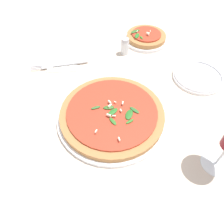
# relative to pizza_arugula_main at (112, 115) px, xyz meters

# --- Properties ---
(ground_plane) EXTENTS (6.00, 6.00, 0.00)m
(ground_plane) POSITION_rel_pizza_arugula_main_xyz_m (-0.03, -0.03, -0.02)
(ground_plane) COLOR beige
(pizza_arugula_main) EXTENTS (0.34, 0.34, 0.05)m
(pizza_arugula_main) POSITION_rel_pizza_arugula_main_xyz_m (0.00, 0.00, 0.00)
(pizza_arugula_main) COLOR white
(pizza_arugula_main) RESTS_ON ground_plane
(pizza_personal_side) EXTENTS (0.19, 0.19, 0.05)m
(pizza_personal_side) POSITION_rel_pizza_arugula_main_xyz_m (-0.05, -0.45, -0.00)
(pizza_personal_side) COLOR white
(pizza_personal_side) RESTS_ON ground_plane
(napkin) EXTENTS (0.13, 0.10, 0.01)m
(napkin) POSITION_rel_pizza_arugula_main_xyz_m (0.24, -0.21, -0.01)
(napkin) COLOR silver
(napkin) RESTS_ON ground_plane
(fork) EXTENTS (0.21, 0.10, 0.00)m
(fork) POSITION_rel_pizza_arugula_main_xyz_m (0.25, -0.21, -0.01)
(fork) COLOR silver
(fork) RESTS_ON ground_plane
(side_plate_white) EXTENTS (0.18, 0.18, 0.02)m
(side_plate_white) POSITION_rel_pizza_arugula_main_xyz_m (-0.27, -0.25, -0.01)
(side_plate_white) COLOR white
(side_plate_white) RESTS_ON ground_plane
(shaker_pepper) EXTENTS (0.03, 0.03, 0.07)m
(shaker_pepper) POSITION_rel_pizza_arugula_main_xyz_m (0.02, -0.35, 0.02)
(shaker_pepper) COLOR silver
(shaker_pepper) RESTS_ON ground_plane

